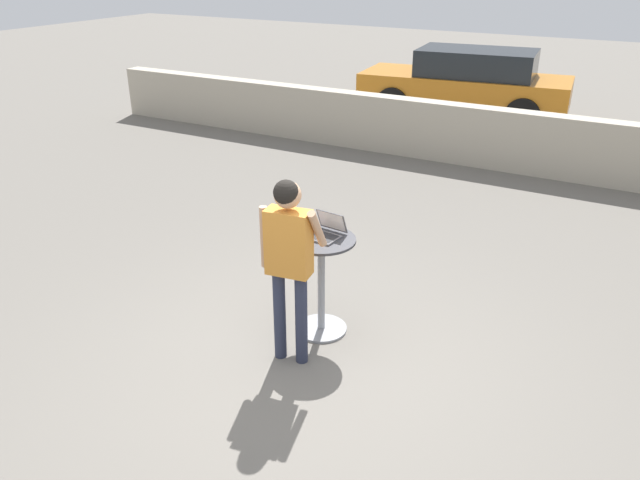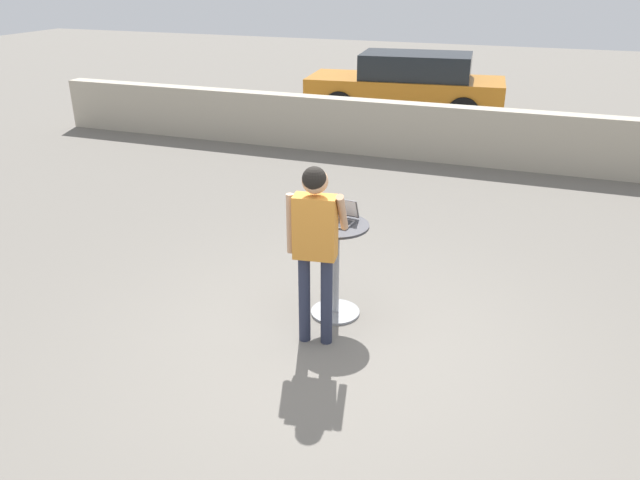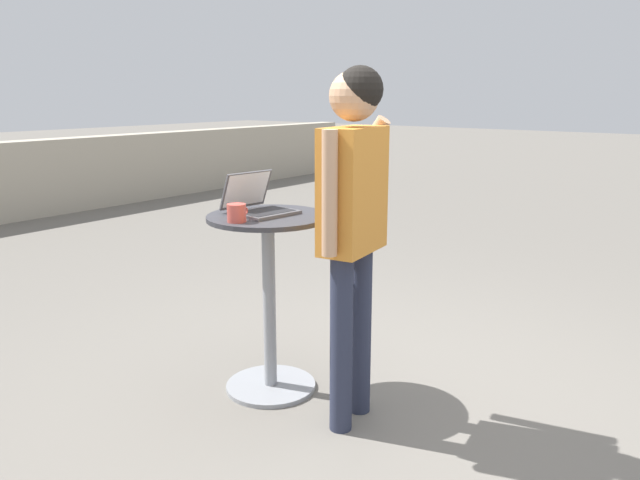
{
  "view_description": "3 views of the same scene",
  "coord_description": "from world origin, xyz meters",
  "px_view_note": "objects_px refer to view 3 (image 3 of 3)",
  "views": [
    {
      "loc": [
        2.33,
        -3.96,
        3.42
      ],
      "look_at": [
        -0.07,
        0.39,
        1.09
      ],
      "focal_mm": 35.0,
      "sensor_mm": 36.0,
      "label": 1
    },
    {
      "loc": [
        1.59,
        -4.69,
        3.3
      ],
      "look_at": [
        -0.2,
        0.22,
        0.98
      ],
      "focal_mm": 35.0,
      "sensor_mm": 36.0,
      "label": 2
    },
    {
      "loc": [
        -2.57,
        -1.58,
        1.62
      ],
      "look_at": [
        -0.02,
        0.38,
        0.86
      ],
      "focal_mm": 35.0,
      "sensor_mm": 36.0,
      "label": 3
    }
  ],
  "objects_px": {
    "cafe_table": "(269,288)",
    "coffee_mug": "(237,213)",
    "laptop": "(259,205)",
    "standing_person": "(353,204)"
  },
  "relations": [
    {
      "from": "cafe_table",
      "to": "coffee_mug",
      "type": "xyz_separation_m",
      "value": [
        -0.23,
        -0.0,
        0.45
      ]
    },
    {
      "from": "cafe_table",
      "to": "laptop",
      "type": "bearing_deg",
      "value": 84.66
    },
    {
      "from": "laptop",
      "to": "standing_person",
      "type": "relative_size",
      "value": 0.2
    },
    {
      "from": "cafe_table",
      "to": "standing_person",
      "type": "relative_size",
      "value": 0.57
    },
    {
      "from": "laptop",
      "to": "coffee_mug",
      "type": "bearing_deg",
      "value": -163.87
    },
    {
      "from": "cafe_table",
      "to": "laptop",
      "type": "height_order",
      "value": "laptop"
    },
    {
      "from": "coffee_mug",
      "to": "standing_person",
      "type": "distance_m",
      "value": 0.6
    },
    {
      "from": "cafe_table",
      "to": "standing_person",
      "type": "height_order",
      "value": "standing_person"
    },
    {
      "from": "coffee_mug",
      "to": "standing_person",
      "type": "bearing_deg",
      "value": -68.63
    },
    {
      "from": "coffee_mug",
      "to": "cafe_table",
      "type": "bearing_deg",
      "value": 0.32
    }
  ]
}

